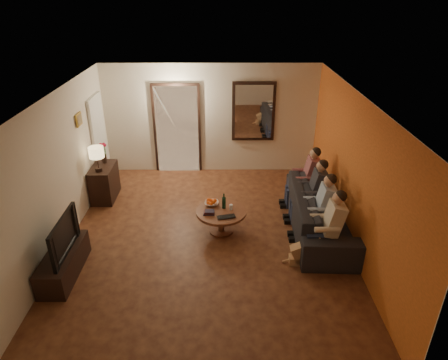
{
  "coord_description": "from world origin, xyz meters",
  "views": [
    {
      "loc": [
        0.27,
        -6.04,
        4.2
      ],
      "look_at": [
        0.3,
        0.3,
        1.05
      ],
      "focal_mm": 32.0,
      "sensor_mm": 36.0,
      "label": 1
    }
  ],
  "objects_px": {
    "table_lamp": "(97,159)",
    "person_c": "(313,194)",
    "dresser": "(104,182)",
    "person_d": "(307,180)",
    "wine_bottle": "(224,201)",
    "coffee_table": "(221,221)",
    "sofa": "(321,212)",
    "bowl": "(212,203)",
    "tv_stand": "(64,263)",
    "person_a": "(329,229)",
    "person_b": "(320,210)",
    "laptop": "(227,218)",
    "tv": "(58,236)",
    "dog": "(305,249)"
  },
  "relations": [
    {
      "from": "table_lamp",
      "to": "tv_stand",
      "type": "height_order",
      "value": "table_lamp"
    },
    {
      "from": "table_lamp",
      "to": "bowl",
      "type": "height_order",
      "value": "table_lamp"
    },
    {
      "from": "table_lamp",
      "to": "person_c",
      "type": "distance_m",
      "value": 4.33
    },
    {
      "from": "person_b",
      "to": "tv_stand",
      "type": "bearing_deg",
      "value": -167.23
    },
    {
      "from": "tv",
      "to": "sofa",
      "type": "height_order",
      "value": "tv"
    },
    {
      "from": "wine_bottle",
      "to": "coffee_table",
      "type": "bearing_deg",
      "value": -116.57
    },
    {
      "from": "dresser",
      "to": "bowl",
      "type": "distance_m",
      "value": 2.57
    },
    {
      "from": "table_lamp",
      "to": "person_d",
      "type": "height_order",
      "value": "table_lamp"
    },
    {
      "from": "tv",
      "to": "person_a",
      "type": "distance_m",
      "value": 4.27
    },
    {
      "from": "sofa",
      "to": "laptop",
      "type": "bearing_deg",
      "value": 103.76
    },
    {
      "from": "sofa",
      "to": "bowl",
      "type": "distance_m",
      "value": 2.04
    },
    {
      "from": "person_c",
      "to": "laptop",
      "type": "xyz_separation_m",
      "value": [
        -1.65,
        -0.64,
        -0.14
      ]
    },
    {
      "from": "tv",
      "to": "person_a",
      "type": "xyz_separation_m",
      "value": [
        4.25,
        0.36,
        -0.13
      ]
    },
    {
      "from": "table_lamp",
      "to": "tv_stand",
      "type": "relative_size",
      "value": 0.43
    },
    {
      "from": "sofa",
      "to": "wine_bottle",
      "type": "bearing_deg",
      "value": 91.5
    },
    {
      "from": "person_b",
      "to": "wine_bottle",
      "type": "bearing_deg",
      "value": 168.83
    },
    {
      "from": "bowl",
      "to": "wine_bottle",
      "type": "relative_size",
      "value": 0.84
    },
    {
      "from": "person_a",
      "to": "tv",
      "type": "bearing_deg",
      "value": -175.12
    },
    {
      "from": "person_d",
      "to": "coffee_table",
      "type": "relative_size",
      "value": 1.3
    },
    {
      "from": "sofa",
      "to": "wine_bottle",
      "type": "relative_size",
      "value": 8.46
    },
    {
      "from": "person_c",
      "to": "coffee_table",
      "type": "distance_m",
      "value": 1.83
    },
    {
      "from": "table_lamp",
      "to": "person_b",
      "type": "xyz_separation_m",
      "value": [
        4.25,
        -1.34,
        -0.4
      ]
    },
    {
      "from": "person_a",
      "to": "wine_bottle",
      "type": "bearing_deg",
      "value": 151.18
    },
    {
      "from": "dresser",
      "to": "person_c",
      "type": "height_order",
      "value": "person_c"
    },
    {
      "from": "person_a",
      "to": "bowl",
      "type": "height_order",
      "value": "person_a"
    },
    {
      "from": "person_c",
      "to": "coffee_table",
      "type": "height_order",
      "value": "person_c"
    },
    {
      "from": "tv",
      "to": "dog",
      "type": "bearing_deg",
      "value": -86.37
    },
    {
      "from": "dresser",
      "to": "person_b",
      "type": "height_order",
      "value": "person_b"
    },
    {
      "from": "person_b",
      "to": "bowl",
      "type": "bearing_deg",
      "value": 166.72
    },
    {
      "from": "dresser",
      "to": "person_d",
      "type": "height_order",
      "value": "person_d"
    },
    {
      "from": "table_lamp",
      "to": "person_d",
      "type": "bearing_deg",
      "value": -1.93
    },
    {
      "from": "person_d",
      "to": "wine_bottle",
      "type": "distance_m",
      "value": 1.91
    },
    {
      "from": "person_a",
      "to": "person_d",
      "type": "xyz_separation_m",
      "value": [
        0.0,
        1.8,
        0.0
      ]
    },
    {
      "from": "wine_bottle",
      "to": "laptop",
      "type": "xyz_separation_m",
      "value": [
        0.05,
        -0.38,
        -0.14
      ]
    },
    {
      "from": "sofa",
      "to": "coffee_table",
      "type": "bearing_deg",
      "value": 94.62
    },
    {
      "from": "person_c",
      "to": "wine_bottle",
      "type": "xyz_separation_m",
      "value": [
        -1.7,
        -0.26,
        0.01
      ]
    },
    {
      "from": "sofa",
      "to": "bowl",
      "type": "relative_size",
      "value": 10.12
    },
    {
      "from": "tv_stand",
      "to": "coffee_table",
      "type": "distance_m",
      "value": 2.77
    },
    {
      "from": "laptop",
      "to": "person_b",
      "type": "bearing_deg",
      "value": -11.98
    },
    {
      "from": "dog",
      "to": "bowl",
      "type": "relative_size",
      "value": 2.16
    },
    {
      "from": "dresser",
      "to": "bowl",
      "type": "bearing_deg",
      "value": -25.54
    },
    {
      "from": "bowl",
      "to": "wine_bottle",
      "type": "xyz_separation_m",
      "value": [
        0.23,
        -0.12,
        0.12
      ]
    },
    {
      "from": "dresser",
      "to": "wine_bottle",
      "type": "distance_m",
      "value": 2.84
    },
    {
      "from": "tv_stand",
      "to": "sofa",
      "type": "xyz_separation_m",
      "value": [
        4.35,
        1.26,
        0.17
      ]
    },
    {
      "from": "person_b",
      "to": "sofa",
      "type": "bearing_deg",
      "value": 71.57
    },
    {
      "from": "person_c",
      "to": "wine_bottle",
      "type": "bearing_deg",
      "value": -171.17
    },
    {
      "from": "table_lamp",
      "to": "person_a",
      "type": "xyz_separation_m",
      "value": [
        4.25,
        -1.94,
        -0.4
      ]
    },
    {
      "from": "tv_stand",
      "to": "person_a",
      "type": "xyz_separation_m",
      "value": [
        4.25,
        0.36,
        0.39
      ]
    },
    {
      "from": "sofa",
      "to": "person_a",
      "type": "xyz_separation_m",
      "value": [
        -0.1,
        -0.9,
        0.22
      ]
    },
    {
      "from": "sofa",
      "to": "person_d",
      "type": "distance_m",
      "value": 0.93
    }
  ]
}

